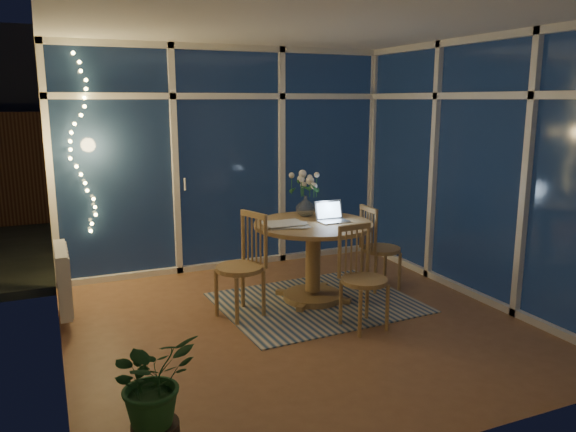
{
  "coord_description": "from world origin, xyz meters",
  "views": [
    {
      "loc": [
        -2.01,
        -4.36,
        1.99
      ],
      "look_at": [
        0.0,
        0.25,
        0.95
      ],
      "focal_mm": 35.0,
      "sensor_mm": 36.0,
      "label": 1
    }
  ],
  "objects_px": {
    "chair_left": "(239,266)",
    "flower_vase": "(306,206)",
    "chair_right": "(381,247)",
    "dining_table": "(313,262)",
    "chair_front": "(365,278)",
    "potted_plant": "(153,388)",
    "laptop": "(334,211)"
  },
  "relations": [
    {
      "from": "chair_front",
      "to": "flower_vase",
      "type": "height_order",
      "value": "flower_vase"
    },
    {
      "from": "chair_left",
      "to": "dining_table",
      "type": "bearing_deg",
      "value": 79.4
    },
    {
      "from": "dining_table",
      "to": "chair_right",
      "type": "distance_m",
      "value": 0.82
    },
    {
      "from": "chair_left",
      "to": "chair_right",
      "type": "bearing_deg",
      "value": 76.17
    },
    {
      "from": "chair_right",
      "to": "laptop",
      "type": "height_order",
      "value": "laptop"
    },
    {
      "from": "dining_table",
      "to": "chair_left",
      "type": "bearing_deg",
      "value": -171.65
    },
    {
      "from": "chair_front",
      "to": "laptop",
      "type": "bearing_deg",
      "value": 77.36
    },
    {
      "from": "chair_left",
      "to": "flower_vase",
      "type": "xyz_separation_m",
      "value": [
        0.89,
        0.46,
        0.41
      ]
    },
    {
      "from": "chair_front",
      "to": "flower_vase",
      "type": "distance_m",
      "value": 1.23
    },
    {
      "from": "chair_right",
      "to": "flower_vase",
      "type": "relative_size",
      "value": 4.38
    },
    {
      "from": "dining_table",
      "to": "chair_front",
      "type": "relative_size",
      "value": 1.27
    },
    {
      "from": "dining_table",
      "to": "chair_right",
      "type": "bearing_deg",
      "value": 1.87
    },
    {
      "from": "dining_table",
      "to": "laptop",
      "type": "height_order",
      "value": "laptop"
    },
    {
      "from": "flower_vase",
      "to": "chair_left",
      "type": "bearing_deg",
      "value": -152.85
    },
    {
      "from": "flower_vase",
      "to": "potted_plant",
      "type": "relative_size",
      "value": 0.28
    },
    {
      "from": "chair_front",
      "to": "potted_plant",
      "type": "distance_m",
      "value": 2.28
    },
    {
      "from": "chair_right",
      "to": "potted_plant",
      "type": "relative_size",
      "value": 1.21
    },
    {
      "from": "laptop",
      "to": "flower_vase",
      "type": "height_order",
      "value": "laptop"
    },
    {
      "from": "potted_plant",
      "to": "dining_table",
      "type": "bearing_deg",
      "value": 43.94
    },
    {
      "from": "chair_front",
      "to": "laptop",
      "type": "distance_m",
      "value": 0.89
    },
    {
      "from": "dining_table",
      "to": "flower_vase",
      "type": "xyz_separation_m",
      "value": [
        0.08,
        0.34,
        0.51
      ]
    },
    {
      "from": "chair_left",
      "to": "laptop",
      "type": "height_order",
      "value": "laptop"
    },
    {
      "from": "flower_vase",
      "to": "potted_plant",
      "type": "bearing_deg",
      "value": -132.38
    },
    {
      "from": "chair_front",
      "to": "flower_vase",
      "type": "xyz_separation_m",
      "value": [
        -0.03,
        1.15,
        0.44
      ]
    },
    {
      "from": "chair_left",
      "to": "potted_plant",
      "type": "xyz_separation_m",
      "value": [
        -1.11,
        -1.73,
        -0.11
      ]
    },
    {
      "from": "chair_left",
      "to": "laptop",
      "type": "distance_m",
      "value": 1.1
    },
    {
      "from": "dining_table",
      "to": "flower_vase",
      "type": "bearing_deg",
      "value": 77.39
    },
    {
      "from": "chair_right",
      "to": "flower_vase",
      "type": "bearing_deg",
      "value": 69.59
    },
    {
      "from": "dining_table",
      "to": "chair_front",
      "type": "distance_m",
      "value": 0.82
    },
    {
      "from": "chair_front",
      "to": "flower_vase",
      "type": "bearing_deg",
      "value": 86.0
    },
    {
      "from": "dining_table",
      "to": "chair_left",
      "type": "relative_size",
      "value": 1.19
    },
    {
      "from": "flower_vase",
      "to": "chair_right",
      "type": "bearing_deg",
      "value": -22.63
    }
  ]
}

